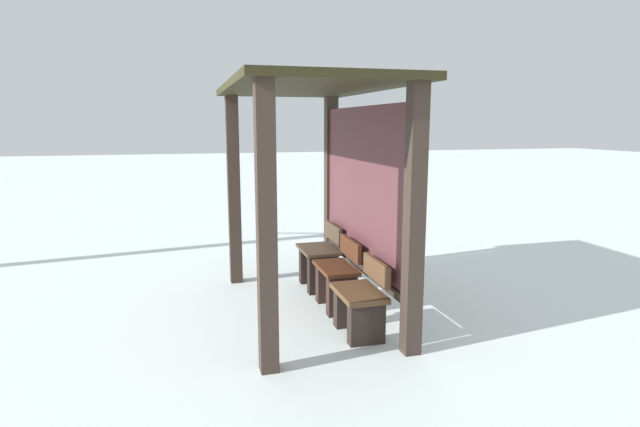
{
  "coord_description": "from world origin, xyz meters",
  "views": [
    {
      "loc": [
        4.96,
        -1.22,
        1.94
      ],
      "look_at": [
        -0.09,
        0.16,
        1.02
      ],
      "focal_mm": 28.6,
      "sensor_mm": 36.0,
      "label": 1
    }
  ],
  "objects_px": {
    "bench_right_inside": "(360,305)",
    "bench_center_inside": "(337,280)",
    "bus_shelter": "(329,155)",
    "bench_left_inside": "(319,262)"
  },
  "relations": [
    {
      "from": "bus_shelter",
      "to": "bench_right_inside",
      "type": "relative_size",
      "value": 3.85
    },
    {
      "from": "bench_right_inside",
      "to": "bench_center_inside",
      "type": "bearing_deg",
      "value": -179.93
    },
    {
      "from": "bench_center_inside",
      "to": "bench_left_inside",
      "type": "bearing_deg",
      "value": 179.98
    },
    {
      "from": "bus_shelter",
      "to": "bench_right_inside",
      "type": "distance_m",
      "value": 1.53
    },
    {
      "from": "bus_shelter",
      "to": "bench_center_inside",
      "type": "distance_m",
      "value": 1.33
    },
    {
      "from": "bench_left_inside",
      "to": "bench_center_inside",
      "type": "bearing_deg",
      "value": -0.02
    },
    {
      "from": "bus_shelter",
      "to": "bench_left_inside",
      "type": "relative_size",
      "value": 3.56
    },
    {
      "from": "bus_shelter",
      "to": "bench_right_inside",
      "type": "xyz_separation_m",
      "value": [
        0.72,
        0.09,
        -1.34
      ]
    },
    {
      "from": "bench_center_inside",
      "to": "bench_right_inside",
      "type": "distance_m",
      "value": 0.72
    },
    {
      "from": "bench_left_inside",
      "to": "bench_right_inside",
      "type": "xyz_separation_m",
      "value": [
        1.44,
        0.0,
        -0.02
      ]
    }
  ]
}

